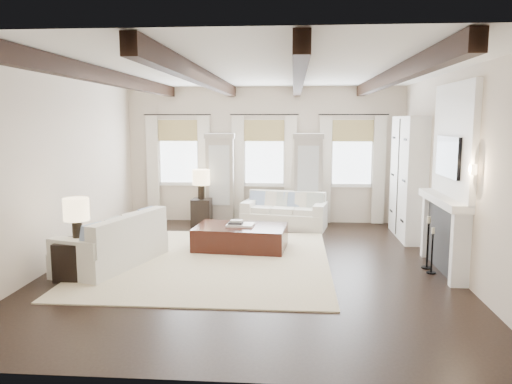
# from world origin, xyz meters

# --- Properties ---
(ground) EXTENTS (7.50, 7.50, 0.00)m
(ground) POSITION_xyz_m (0.00, 0.00, 0.00)
(ground) COLOR black
(ground) RESTS_ON ground
(room_shell) EXTENTS (6.54, 7.54, 3.22)m
(room_shell) POSITION_xyz_m (0.75, 0.90, 1.89)
(room_shell) COLOR beige
(room_shell) RESTS_ON ground
(area_rug) EXTENTS (4.06, 4.41, 0.02)m
(area_rug) POSITION_xyz_m (-0.73, 0.22, 0.01)
(area_rug) COLOR beige
(area_rug) RESTS_ON ground
(sofa_back) EXTENTS (1.99, 1.19, 0.80)m
(sofa_back) POSITION_xyz_m (0.50, 3.11, 0.33)
(sofa_back) COLOR silver
(sofa_back) RESTS_ON ground
(sofa_left) EXTENTS (1.47, 2.22, 0.87)m
(sofa_left) POSITION_xyz_m (-2.26, -0.14, 0.35)
(sofa_left) COLOR silver
(sofa_left) RESTS_ON ground
(ottoman) EXTENTS (1.77, 1.20, 0.44)m
(ottoman) POSITION_xyz_m (-0.29, 1.10, 0.22)
(ottoman) COLOR black
(ottoman) RESTS_ON ground
(tray) EXTENTS (0.53, 0.42, 0.04)m
(tray) POSITION_xyz_m (-0.30, 1.12, 0.46)
(tray) COLOR white
(tray) RESTS_ON ottoman
(book_lower) EXTENTS (0.28, 0.22, 0.04)m
(book_lower) POSITION_xyz_m (-0.38, 1.08, 0.50)
(book_lower) COLOR #262628
(book_lower) RESTS_ON tray
(book_upper) EXTENTS (0.23, 0.19, 0.03)m
(book_upper) POSITION_xyz_m (-0.37, 1.12, 0.54)
(book_upper) COLOR beige
(book_upper) RESTS_ON book_lower
(side_table_front) EXTENTS (0.59, 0.59, 0.59)m
(side_table_front) POSITION_xyz_m (-2.60, -0.84, 0.29)
(side_table_front) COLOR black
(side_table_front) RESTS_ON ground
(lamp_front) EXTENTS (0.38, 0.38, 0.66)m
(lamp_front) POSITION_xyz_m (-2.60, -0.84, 1.04)
(lamp_front) COLOR black
(lamp_front) RESTS_ON side_table_front
(side_table_back) EXTENTS (0.43, 0.43, 0.65)m
(side_table_back) POSITION_xyz_m (-1.39, 2.99, 0.32)
(side_table_back) COLOR black
(side_table_back) RESTS_ON ground
(lamp_back) EXTENTS (0.39, 0.39, 0.67)m
(lamp_back) POSITION_xyz_m (-1.39, 2.99, 1.10)
(lamp_back) COLOR black
(lamp_back) RESTS_ON side_table_back
(candlestick_near) EXTENTS (0.15, 0.15, 0.74)m
(candlestick_near) POSITION_xyz_m (2.90, -0.18, 0.31)
(candlestick_near) COLOR black
(candlestick_near) RESTS_ON ground
(candlestick_far) EXTENTS (0.18, 0.18, 0.87)m
(candlestick_far) POSITION_xyz_m (2.90, 0.09, 0.36)
(candlestick_far) COLOR black
(candlestick_far) RESTS_ON ground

